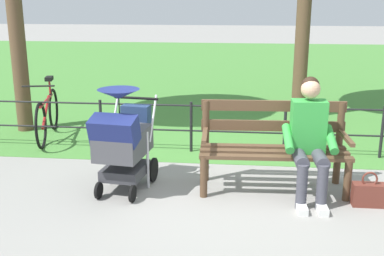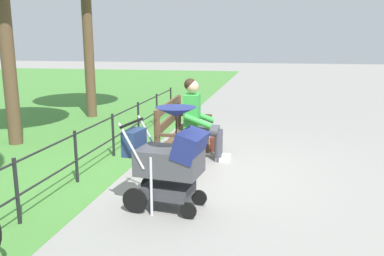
{
  "view_description": "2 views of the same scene",
  "coord_description": "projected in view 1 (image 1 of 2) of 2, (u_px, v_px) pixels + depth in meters",
  "views": [
    {
      "loc": [
        -0.04,
        4.95,
        2.09
      ],
      "look_at": [
        0.47,
        0.1,
        0.72
      ],
      "focal_mm": 44.61,
      "sensor_mm": 36.0,
      "label": 1
    },
    {
      "loc": [
        5.26,
        1.19,
        1.83
      ],
      "look_at": [
        0.46,
        0.24,
        0.76
      ],
      "focal_mm": 37.37,
      "sensor_mm": 36.0,
      "label": 2
    }
  ],
  "objects": [
    {
      "name": "person_on_bench",
      "position": [
        309.0,
        136.0,
        4.94
      ],
      "size": [
        0.55,
        0.74,
        1.28
      ],
      "color": "#42424C",
      "rests_on": "ground"
    },
    {
      "name": "ground_plane",
      "position": [
        235.0,
        189.0,
        5.3
      ],
      "size": [
        60.0,
        60.0,
        0.0
      ],
      "primitive_type": "plane",
      "color": "gray"
    },
    {
      "name": "park_fence",
      "position": [
        275.0,
        124.0,
        6.36
      ],
      "size": [
        8.83,
        0.04,
        0.7
      ],
      "color": "black",
      "rests_on": "ground"
    },
    {
      "name": "handbag",
      "position": [
        368.0,
        194.0,
        4.86
      ],
      "size": [
        0.32,
        0.14,
        0.37
      ],
      "color": "brown",
      "rests_on": "ground"
    },
    {
      "name": "bicycle",
      "position": [
        47.0,
        115.0,
        7.12
      ],
      "size": [
        0.5,
        1.63,
        0.89
      ],
      "color": "black",
      "rests_on": "ground"
    },
    {
      "name": "park_bench",
      "position": [
        273.0,
        142.0,
        5.23
      ],
      "size": [
        1.62,
        0.66,
        0.96
      ],
      "color": "brown",
      "rests_on": "ground"
    },
    {
      "name": "grass_lawn",
      "position": [
        241.0,
        70.0,
        13.73
      ],
      "size": [
        40.0,
        16.0,
        0.01
      ],
      "primitive_type": "cube",
      "color": "#478438",
      "rests_on": "ground"
    },
    {
      "name": "stroller",
      "position": [
        123.0,
        139.0,
        5.13
      ],
      "size": [
        0.6,
        0.94,
        1.15
      ],
      "color": "black",
      "rests_on": "ground"
    }
  ]
}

